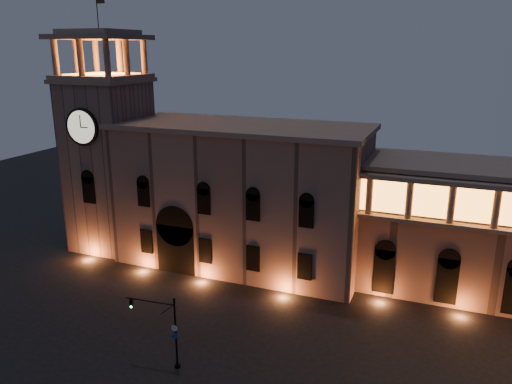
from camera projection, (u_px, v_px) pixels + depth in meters
ground at (164, 361)px, 43.31m from camera, size 160.00×160.00×0.00m
government_building at (240, 196)px, 61.22m from camera, size 30.80×12.80×17.60m
clock_tower at (109, 156)px, 65.82m from camera, size 9.80×9.80×32.40m
traffic_light at (167, 330)px, 41.79m from camera, size 4.76×0.77×6.55m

